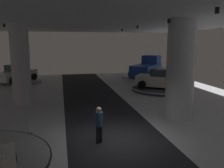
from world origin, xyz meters
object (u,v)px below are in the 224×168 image
at_px(display_platform_deep_right, 146,77).
at_px(display_platform_deep_left, 17,82).
at_px(column_right, 180,69).
at_px(visitor_walking_near, 99,123).
at_px(display_platform_far_right, 161,89).
at_px(display_car_far_right, 161,79).
at_px(column_left, 21,64).
at_px(display_car_deep_left, 17,74).
at_px(pickup_truck_deep_right, 147,68).

bearing_deg(display_platform_deep_right, display_platform_deep_left, -179.30).
distance_m(column_right, visitor_walking_near, 5.88).
relative_size(display_platform_far_right, visitor_walking_near, 3.21).
distance_m(column_right, display_car_far_right, 7.72).
height_order(column_left, display_platform_deep_left, column_left).
bearing_deg(visitor_walking_near, column_left, 118.81).
bearing_deg(display_platform_far_right, display_car_deep_left, 154.22).
bearing_deg(display_car_far_right, display_car_deep_left, 154.20).
height_order(column_right, display_car_far_right, column_right).
distance_m(display_platform_deep_right, display_car_far_right, 6.59).
bearing_deg(visitor_walking_near, display_car_far_right, 53.79).
height_order(column_left, visitor_walking_near, column_left).
xyz_separation_m(column_right, display_car_deep_left, (-10.92, 13.53, -1.71)).
height_order(column_left, display_platform_deep_right, column_left).
bearing_deg(visitor_walking_near, display_platform_deep_left, 110.38).
height_order(pickup_truck_deep_right, display_car_far_right, pickup_truck_deep_right).
height_order(display_car_deep_left, visitor_walking_near, display_car_deep_left).
height_order(display_platform_deep_right, display_platform_deep_left, display_platform_deep_right).
relative_size(display_platform_deep_right, pickup_truck_deep_right, 1.05).
relative_size(display_platform_deep_left, visitor_walking_near, 3.11).
relative_size(display_platform_deep_right, display_car_deep_left, 1.28).
distance_m(display_platform_deep_right, visitor_walking_near, 18.14).
xyz_separation_m(display_platform_deep_right, display_car_far_right, (-1.03, -6.46, 0.83)).
bearing_deg(display_platform_deep_right, display_platform_far_right, -99.27).
relative_size(column_right, pickup_truck_deep_right, 1.02).
bearing_deg(pickup_truck_deep_right, column_right, -103.60).
bearing_deg(display_car_far_right, column_right, -106.50).
bearing_deg(column_right, column_left, 151.21).
xyz_separation_m(display_platform_deep_right, display_car_deep_left, (-14.08, -0.15, 0.85)).
bearing_deg(pickup_truck_deep_right, display_car_deep_left, -178.42).
bearing_deg(display_car_far_right, visitor_walking_near, -126.21).
xyz_separation_m(column_left, display_car_deep_left, (-1.79, 8.51, -1.71)).
distance_m(display_platform_deep_right, pickup_truck_deep_right, 1.14).
bearing_deg(display_car_far_right, display_platform_deep_right, 80.98).
bearing_deg(display_platform_far_right, display_platform_deep_left, 154.34).
height_order(column_left, display_car_far_right, column_left).
distance_m(pickup_truck_deep_right, display_platform_deep_left, 14.36).
xyz_separation_m(display_platform_far_right, visitor_walking_near, (-7.10, -9.75, 0.76)).
relative_size(column_right, visitor_walking_near, 3.46).
bearing_deg(column_left, display_platform_far_right, 11.16).
bearing_deg(display_car_deep_left, display_platform_far_right, -25.78).
bearing_deg(display_car_deep_left, display_car_far_right, -25.80).
xyz_separation_m(display_car_far_right, visitor_walking_near, (-7.12, -9.73, -0.12)).
bearing_deg(column_right, display_car_deep_left, 128.91).
height_order(column_left, display_car_deep_left, column_left).
bearing_deg(display_car_deep_left, column_left, -78.11).
distance_m(display_car_far_right, visitor_walking_near, 12.06).
relative_size(column_right, display_car_far_right, 1.23).
height_order(display_car_far_right, display_car_deep_left, display_car_deep_left).
distance_m(column_right, display_platform_deep_left, 17.57).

